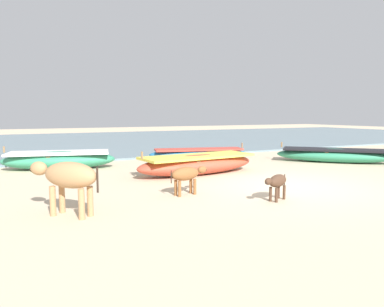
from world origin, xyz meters
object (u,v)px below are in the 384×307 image
object	(u,v)px
fishing_boat_3	(335,155)
cow_adult_tan	(68,177)
calf_far_dark	(277,182)
calf_near_brown	(187,175)
fishing_boat_5	(59,160)
fishing_boat_2	(198,164)
fishing_boat_4	(199,153)

from	to	relation	value
fishing_boat_3	cow_adult_tan	world-z (taller)	cow_adult_tan
calf_far_dark	calf_near_brown	bearing A→B (deg)	-65.86
calf_far_dark	cow_adult_tan	bearing A→B (deg)	-33.81
fishing_boat_5	fishing_boat_2	bearing A→B (deg)	153.95
fishing_boat_3	cow_adult_tan	bearing A→B (deg)	61.71
fishing_boat_4	calf_far_dark	xyz separation A→B (m)	(-1.87, -6.90, 0.16)
fishing_boat_4	cow_adult_tan	distance (m)	8.50
fishing_boat_4	calf_near_brown	size ratio (longest dim) A/B	4.14
fishing_boat_2	cow_adult_tan	distance (m)	5.06
calf_near_brown	calf_far_dark	size ratio (longest dim) A/B	1.20
fishing_boat_5	calf_far_dark	bearing A→B (deg)	131.31
calf_near_brown	calf_far_dark	xyz separation A→B (m)	(1.43, -1.35, -0.06)
fishing_boat_3	cow_adult_tan	distance (m)	10.36
cow_adult_tan	calf_far_dark	bearing A→B (deg)	-142.31
fishing_boat_4	calf_near_brown	distance (m)	6.46
fishing_boat_2	fishing_boat_4	world-z (taller)	fishing_boat_2
fishing_boat_2	calf_far_dark	size ratio (longest dim) A/B	4.94
fishing_boat_2	fishing_boat_5	world-z (taller)	fishing_boat_2
fishing_boat_5	calf_near_brown	size ratio (longest dim) A/B	3.83
fishing_boat_5	fishing_boat_4	bearing A→B (deg)	-163.52
fishing_boat_4	fishing_boat_5	world-z (taller)	fishing_boat_5
fishing_boat_5	calf_far_dark	xyz separation A→B (m)	(3.45, -6.67, 0.08)
fishing_boat_3	fishing_boat_5	distance (m)	9.82
fishing_boat_4	calf_far_dark	distance (m)	7.15
fishing_boat_3	fishing_boat_5	xyz separation A→B (m)	(-9.35, 2.98, 0.03)
fishing_boat_5	calf_near_brown	distance (m)	5.69
fishing_boat_2	cow_adult_tan	xyz separation A→B (m)	(-4.14, -2.88, 0.38)
fishing_boat_3	cow_adult_tan	size ratio (longest dim) A/B	2.92
fishing_boat_3	calf_far_dark	size ratio (longest dim) A/B	4.61
fishing_boat_3	fishing_boat_5	size ratio (longest dim) A/B	1.01
calf_far_dark	fishing_boat_4	bearing A→B (deg)	-127.64
fishing_boat_2	fishing_boat_3	size ratio (longest dim) A/B	1.07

